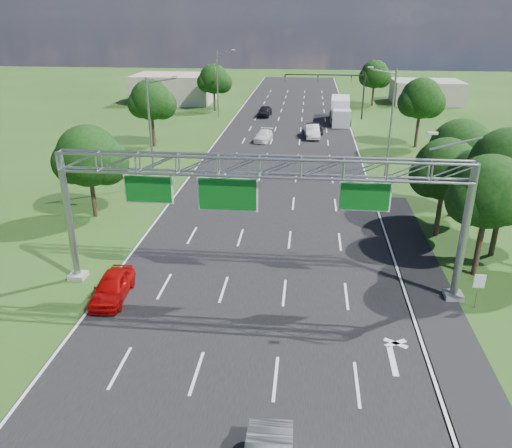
# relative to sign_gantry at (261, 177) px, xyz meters

# --- Properties ---
(ground) EXTENTS (220.00, 220.00, 0.00)m
(ground) POSITION_rel_sign_gantry_xyz_m (-0.33, 18.00, -6.89)
(ground) COLOR #254715
(ground) RESTS_ON ground
(road) EXTENTS (18.00, 180.00, 0.02)m
(road) POSITION_rel_sign_gantry_xyz_m (-0.33, 18.00, -6.89)
(road) COLOR black
(road) RESTS_ON ground
(road_flare) EXTENTS (3.00, 30.00, 0.02)m
(road_flare) POSITION_rel_sign_gantry_xyz_m (9.87, 2.00, -6.89)
(road_flare) COLOR black
(road_flare) RESTS_ON ground
(sign_gantry) EXTENTS (23.50, 1.00, 9.56)m
(sign_gantry) POSITION_rel_sign_gantry_xyz_m (0.00, 0.00, 0.00)
(sign_gantry) COLOR gray
(sign_gantry) RESTS_ON ground
(regulatory_sign) EXTENTS (0.60, 0.08, 2.10)m
(regulatory_sign) POSITION_rel_sign_gantry_xyz_m (12.07, -1.02, -5.38)
(regulatory_sign) COLOR gray
(regulatory_sign) RESTS_ON ground
(traffic_signal) EXTENTS (12.21, 0.24, 7.00)m
(traffic_signal) POSITION_rel_sign_gantry_xyz_m (7.15, 53.00, -1.72)
(traffic_signal) COLOR black
(traffic_signal) RESTS_ON ground
(streetlight_l_near) EXTENTS (2.97, 0.22, 10.16)m
(streetlight_l_near) POSITION_rel_sign_gantry_xyz_m (-11.63, 18.00, -1.31)
(streetlight_l_near) COLOR gray
(streetlight_l_near) RESTS_ON ground
(streetlight_l_far) EXTENTS (2.97, 0.22, 10.16)m
(streetlight_l_far) POSITION_rel_sign_gantry_xyz_m (-11.63, 53.00, -1.31)
(streetlight_l_far) COLOR gray
(streetlight_l_far) RESTS_ON ground
(streetlight_r_mid) EXTENTS (2.97, 0.22, 10.16)m
(streetlight_r_mid) POSITION_rel_sign_gantry_xyz_m (10.97, 28.00, -1.31)
(streetlight_r_mid) COLOR gray
(streetlight_r_mid) RESTS_ON ground
(tree_cluster_right) EXTENTS (9.91, 14.60, 8.68)m
(tree_cluster_right) POSITION_rel_sign_gantry_xyz_m (14.47, 7.19, -1.58)
(tree_cluster_right) COLOR #2D2116
(tree_cluster_right) RESTS_ON ground
(tree_verge_la) EXTENTS (5.76, 4.80, 7.40)m
(tree_verge_la) POSITION_rel_sign_gantry_xyz_m (-14.25, 10.04, -2.13)
(tree_verge_la) COLOR #2D2116
(tree_verge_la) RESTS_ON ground
(tree_verge_lb) EXTENTS (5.76, 4.80, 8.06)m
(tree_verge_lb) POSITION_rel_sign_gantry_xyz_m (-16.25, 33.04, -1.48)
(tree_verge_lb) COLOR #2D2116
(tree_verge_lb) RESTS_ON ground
(tree_verge_lc) EXTENTS (5.76, 4.80, 7.62)m
(tree_verge_lc) POSITION_rel_sign_gantry_xyz_m (-13.25, 58.04, -1.92)
(tree_verge_lc) COLOR #2D2116
(tree_verge_lc) RESTS_ON ground
(tree_verge_rd) EXTENTS (5.76, 4.80, 8.28)m
(tree_verge_rd) POSITION_rel_sign_gantry_xyz_m (15.75, 36.04, -1.26)
(tree_verge_rd) COLOR #2D2116
(tree_verge_rd) RESTS_ON ground
(tree_verge_re) EXTENTS (5.76, 4.80, 7.84)m
(tree_verge_re) POSITION_rel_sign_gantry_xyz_m (13.75, 66.04, -1.70)
(tree_verge_re) COLOR #2D2116
(tree_verge_re) RESTS_ON ground
(building_left) EXTENTS (14.00, 10.00, 5.00)m
(building_left) POSITION_rel_sign_gantry_xyz_m (-22.33, 66.00, -4.39)
(building_left) COLOR #A09586
(building_left) RESTS_ON ground
(building_right) EXTENTS (12.00, 9.00, 4.00)m
(building_right) POSITION_rel_sign_gantry_xyz_m (23.67, 70.00, -4.89)
(building_right) COLOR #A09586
(building_right) RESTS_ON ground
(red_coupe) EXTENTS (2.02, 4.46, 1.49)m
(red_coupe) POSITION_rel_sign_gantry_xyz_m (-8.28, -2.05, -6.15)
(red_coupe) COLOR #B80A08
(red_coupe) RESTS_ON ground
(car_queue_a) EXTENTS (2.40, 4.78, 1.33)m
(car_queue_a) POSITION_rel_sign_gantry_xyz_m (-3.17, 37.23, -6.23)
(car_queue_a) COLOR white
(car_queue_a) RESTS_ON ground
(car_queue_b) EXTENTS (2.53, 4.93, 1.33)m
(car_queue_b) POSITION_rel_sign_gantry_xyz_m (3.30, 42.48, -6.23)
(car_queue_b) COLOR black
(car_queue_b) RESTS_ON ground
(car_queue_c) EXTENTS (2.28, 4.88, 1.61)m
(car_queue_c) POSITION_rel_sign_gantry_xyz_m (-4.52, 53.88, -6.08)
(car_queue_c) COLOR black
(car_queue_c) RESTS_ON ground
(car_queue_d) EXTENTS (2.13, 5.12, 1.65)m
(car_queue_d) POSITION_rel_sign_gantry_xyz_m (3.04, 39.78, -6.07)
(car_queue_d) COLOR silver
(car_queue_d) RESTS_ON ground
(box_truck) EXTENTS (3.02, 9.36, 3.50)m
(box_truck) POSITION_rel_sign_gantry_xyz_m (7.19, 50.69, -5.21)
(box_truck) COLOR silver
(box_truck) RESTS_ON ground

